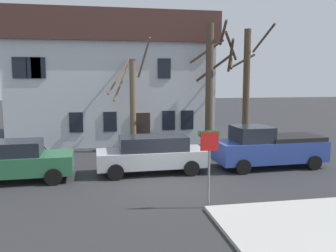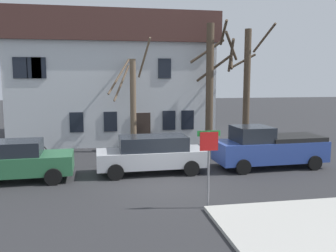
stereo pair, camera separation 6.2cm
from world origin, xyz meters
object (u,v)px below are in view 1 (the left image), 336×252
(pickup_truck_blue, at_px, (269,147))
(tree_bare_far, at_px, (246,85))
(bicycle_leaning, at_px, (30,152))
(tree_bare_near, at_px, (132,101))
(car_green_sedan, at_px, (15,161))
(street_sign_pole, at_px, (209,154))
(building_main, at_px, (112,78))
(car_silver_wagon, at_px, (152,154))
(tree_bare_mid, at_px, (211,82))

(pickup_truck_blue, bearing_deg, tree_bare_far, 78.67)
(bicycle_leaning, bearing_deg, tree_bare_near, 9.64)
(car_green_sedan, xyz_separation_m, bicycle_leaning, (-0.19, 4.27, -0.47))
(street_sign_pole, bearing_deg, bicycle_leaning, 129.34)
(building_main, relative_size, bicycle_leaning, 7.65)
(car_green_sedan, xyz_separation_m, car_silver_wagon, (5.70, 0.31, 0.03))
(tree_bare_near, distance_m, street_sign_pole, 9.78)
(tree_bare_near, distance_m, pickup_truck_blue, 8.00)
(building_main, height_order, tree_bare_near, building_main)
(building_main, distance_m, street_sign_pole, 15.64)
(tree_bare_near, relative_size, bicycle_leaning, 3.73)
(tree_bare_near, height_order, tree_bare_mid, tree_bare_mid)
(tree_bare_mid, bearing_deg, tree_bare_near, 175.80)
(tree_bare_near, relative_size, pickup_truck_blue, 1.23)
(tree_bare_near, height_order, tree_bare_far, tree_bare_far)
(car_silver_wagon, bearing_deg, tree_bare_near, 95.12)
(car_green_sedan, height_order, bicycle_leaning, car_green_sedan)
(car_silver_wagon, xyz_separation_m, street_sign_pole, (1.21, -4.69, 0.93))
(car_green_sedan, relative_size, pickup_truck_blue, 0.89)
(tree_bare_mid, distance_m, car_silver_wagon, 6.90)
(tree_bare_near, distance_m, bicycle_leaning, 6.09)
(street_sign_pole, bearing_deg, car_silver_wagon, 104.43)
(car_green_sedan, bearing_deg, street_sign_pole, -32.40)
(street_sign_pole, bearing_deg, tree_bare_mid, 72.42)
(tree_bare_near, relative_size, car_green_sedan, 1.37)
(pickup_truck_blue, distance_m, street_sign_pole, 6.48)
(building_main, height_order, tree_bare_mid, building_main)
(building_main, height_order, car_green_sedan, building_main)
(car_green_sedan, height_order, street_sign_pole, street_sign_pole)
(car_silver_wagon, bearing_deg, pickup_truck_blue, 0.10)
(tree_bare_near, xyz_separation_m, tree_bare_mid, (4.57, -0.34, 1.08))
(building_main, distance_m, pickup_truck_blue, 13.04)
(tree_bare_far, bearing_deg, street_sign_pole, -118.24)
(tree_bare_far, xyz_separation_m, car_green_sedan, (-12.38, -5.82, -2.98))
(tree_bare_mid, xyz_separation_m, street_sign_pole, (-2.93, -9.24, -2.21))
(car_green_sedan, distance_m, pickup_truck_blue, 11.29)
(tree_bare_mid, height_order, car_green_sedan, tree_bare_mid)
(tree_bare_mid, distance_m, bicycle_leaning, 10.68)
(tree_bare_mid, xyz_separation_m, car_green_sedan, (-9.83, -4.86, -3.17))
(car_green_sedan, bearing_deg, building_main, 68.31)
(tree_bare_near, xyz_separation_m, street_sign_pole, (1.65, -9.58, -1.14))
(pickup_truck_blue, bearing_deg, car_silver_wagon, -179.90)
(tree_bare_far, distance_m, car_silver_wagon, 9.15)
(street_sign_pole, bearing_deg, building_main, 99.64)
(street_sign_pole, xyz_separation_m, bicycle_leaning, (-7.09, 8.65, -1.43))
(tree_bare_far, height_order, bicycle_leaning, tree_bare_far)
(building_main, bearing_deg, street_sign_pole, -80.36)
(car_green_sedan, distance_m, bicycle_leaning, 4.30)
(tree_bare_far, height_order, pickup_truck_blue, tree_bare_far)
(building_main, relative_size, tree_bare_near, 2.05)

